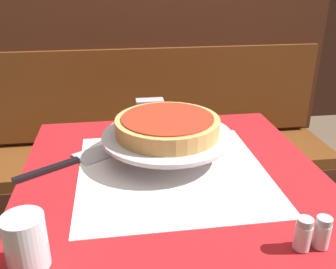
{
  "coord_description": "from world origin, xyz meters",
  "views": [
    {
      "loc": [
        -0.15,
        -0.91,
        1.29
      ],
      "look_at": [
        -0.0,
        0.06,
        0.86
      ],
      "focal_mm": 40.0,
      "sensor_mm": 36.0,
      "label": 1
    }
  ],
  "objects_px": {
    "water_glass_near": "(26,242)",
    "condiment_caddy": "(138,44)",
    "deep_dish_pizza": "(167,126)",
    "pizza_server": "(70,162)",
    "dining_table_rear": "(138,68)",
    "salt_shaker": "(303,234)",
    "pizza_pan_stand": "(167,137)",
    "pepper_shaker": "(322,232)",
    "dining_table_front": "(172,199)",
    "booth_bench": "(159,164)",
    "napkin_holder": "(150,111)"
  },
  "relations": [
    {
      "from": "water_glass_near",
      "to": "condiment_caddy",
      "type": "relative_size",
      "value": 0.61
    },
    {
      "from": "deep_dish_pizza",
      "to": "pizza_server",
      "type": "bearing_deg",
      "value": -178.7
    },
    {
      "from": "dining_table_rear",
      "to": "salt_shaker",
      "type": "height_order",
      "value": "salt_shaker"
    },
    {
      "from": "dining_table_rear",
      "to": "pizza_pan_stand",
      "type": "relative_size",
      "value": 1.99
    },
    {
      "from": "dining_table_rear",
      "to": "pepper_shaker",
      "type": "height_order",
      "value": "pepper_shaker"
    },
    {
      "from": "water_glass_near",
      "to": "salt_shaker",
      "type": "bearing_deg",
      "value": -3.09
    },
    {
      "from": "dining_table_front",
      "to": "pizza_server",
      "type": "xyz_separation_m",
      "value": [
        -0.29,
        0.09,
        0.1
      ]
    },
    {
      "from": "dining_table_front",
      "to": "deep_dish_pizza",
      "type": "xyz_separation_m",
      "value": [
        -0.0,
        0.09,
        0.19
      ]
    },
    {
      "from": "pizza_server",
      "to": "booth_bench",
      "type": "bearing_deg",
      "value": 64.83
    },
    {
      "from": "dining_table_rear",
      "to": "napkin_holder",
      "type": "distance_m",
      "value": 1.31
    },
    {
      "from": "dining_table_front",
      "to": "dining_table_rear",
      "type": "distance_m",
      "value": 1.68
    },
    {
      "from": "dining_table_front",
      "to": "pepper_shaker",
      "type": "xyz_separation_m",
      "value": [
        0.25,
        -0.35,
        0.13
      ]
    },
    {
      "from": "pizza_pan_stand",
      "to": "deep_dish_pizza",
      "type": "bearing_deg",
      "value": -90.0
    },
    {
      "from": "pizza_server",
      "to": "water_glass_near",
      "type": "distance_m",
      "value": 0.42
    },
    {
      "from": "pepper_shaker",
      "to": "condiment_caddy",
      "type": "distance_m",
      "value": 2.12
    },
    {
      "from": "dining_table_front",
      "to": "pizza_server",
      "type": "relative_size",
      "value": 2.96
    },
    {
      "from": "deep_dish_pizza",
      "to": "salt_shaker",
      "type": "relative_size",
      "value": 4.32
    },
    {
      "from": "water_glass_near",
      "to": "pepper_shaker",
      "type": "height_order",
      "value": "water_glass_near"
    },
    {
      "from": "pizza_pan_stand",
      "to": "water_glass_near",
      "type": "height_order",
      "value": "water_glass_near"
    },
    {
      "from": "dining_table_rear",
      "to": "napkin_holder",
      "type": "height_order",
      "value": "napkin_holder"
    },
    {
      "from": "booth_bench",
      "to": "pizza_pan_stand",
      "type": "distance_m",
      "value": 0.89
    },
    {
      "from": "water_glass_near",
      "to": "booth_bench",
      "type": "bearing_deg",
      "value": 71.42
    },
    {
      "from": "pizza_pan_stand",
      "to": "napkin_holder",
      "type": "relative_size",
      "value": 3.9
    },
    {
      "from": "dining_table_front",
      "to": "pizza_server",
      "type": "height_order",
      "value": "pizza_server"
    },
    {
      "from": "pizza_server",
      "to": "pepper_shaker",
      "type": "distance_m",
      "value": 0.7
    },
    {
      "from": "dining_table_rear",
      "to": "napkin_holder",
      "type": "bearing_deg",
      "value": -91.94
    },
    {
      "from": "pizza_server",
      "to": "water_glass_near",
      "type": "relative_size",
      "value": 2.57
    },
    {
      "from": "dining_table_rear",
      "to": "booth_bench",
      "type": "bearing_deg",
      "value": -87.09
    },
    {
      "from": "water_glass_near",
      "to": "napkin_holder",
      "type": "relative_size",
      "value": 1.11
    },
    {
      "from": "pizza_pan_stand",
      "to": "dining_table_front",
      "type": "bearing_deg",
      "value": -88.16
    },
    {
      "from": "pizza_pan_stand",
      "to": "condiment_caddy",
      "type": "bearing_deg",
      "value": 88.74
    },
    {
      "from": "water_glass_near",
      "to": "deep_dish_pizza",
      "type": "bearing_deg",
      "value": 52.17
    },
    {
      "from": "deep_dish_pizza",
      "to": "pizza_server",
      "type": "xyz_separation_m",
      "value": [
        -0.29,
        -0.01,
        -0.1
      ]
    },
    {
      "from": "dining_table_front",
      "to": "pizza_pan_stand",
      "type": "height_order",
      "value": "pizza_pan_stand"
    },
    {
      "from": "dining_table_front",
      "to": "dining_table_rear",
      "type": "relative_size",
      "value": 1.09
    },
    {
      "from": "salt_shaker",
      "to": "pepper_shaker",
      "type": "distance_m",
      "value": 0.04
    },
    {
      "from": "dining_table_rear",
      "to": "salt_shaker",
      "type": "xyz_separation_m",
      "value": [
        0.19,
        -2.03,
        0.14
      ]
    },
    {
      "from": "salt_shaker",
      "to": "pizza_pan_stand",
      "type": "bearing_deg",
      "value": 115.48
    },
    {
      "from": "pizza_pan_stand",
      "to": "deep_dish_pizza",
      "type": "distance_m",
      "value": 0.04
    },
    {
      "from": "booth_bench",
      "to": "deep_dish_pizza",
      "type": "bearing_deg",
      "value": -95.07
    },
    {
      "from": "booth_bench",
      "to": "dining_table_front",
      "type": "bearing_deg",
      "value": -94.29
    },
    {
      "from": "dining_table_front",
      "to": "booth_bench",
      "type": "distance_m",
      "value": 0.9
    },
    {
      "from": "condiment_caddy",
      "to": "deep_dish_pizza",
      "type": "bearing_deg",
      "value": -91.26
    },
    {
      "from": "dining_table_front",
      "to": "dining_table_rear",
      "type": "bearing_deg",
      "value": 89.32
    },
    {
      "from": "salt_shaker",
      "to": "condiment_caddy",
      "type": "bearing_deg",
      "value": 94.79
    },
    {
      "from": "condiment_caddy",
      "to": "dining_table_front",
      "type": "bearing_deg",
      "value": -91.09
    },
    {
      "from": "salt_shaker",
      "to": "pepper_shaker",
      "type": "bearing_deg",
      "value": 0.0
    },
    {
      "from": "pizza_pan_stand",
      "to": "pepper_shaker",
      "type": "height_order",
      "value": "pizza_pan_stand"
    },
    {
      "from": "dining_table_front",
      "to": "dining_table_rear",
      "type": "height_order",
      "value": "dining_table_rear"
    },
    {
      "from": "booth_bench",
      "to": "water_glass_near",
      "type": "distance_m",
      "value": 1.31
    }
  ]
}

